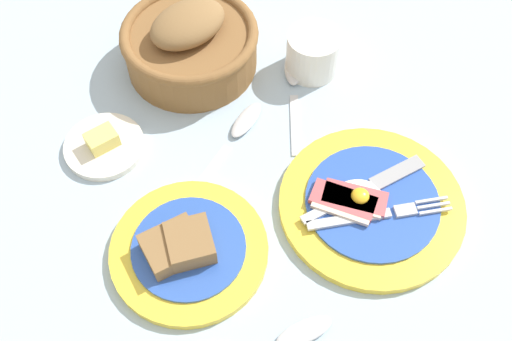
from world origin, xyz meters
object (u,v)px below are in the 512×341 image
bread_plate (187,249)px  butter_dish (104,145)px  sugar_cup (313,52)px  teaspoon_by_saucer (236,134)px  breakfast_plate (370,205)px  teaspoon_near_cup (293,82)px  bread_basket (190,43)px

bread_plate → butter_dish: bearing=104.4°
sugar_cup → teaspoon_by_saucer: sugar_cup is taller
breakfast_plate → teaspoon_near_cup: size_ratio=1.30×
bread_plate → bread_basket: size_ratio=0.97×
sugar_cup → teaspoon_by_saucer: 0.17m
bread_basket → butter_dish: bearing=-149.0°
bread_plate → teaspoon_near_cup: size_ratio=1.06×
teaspoon_by_saucer → teaspoon_near_cup: bearing=-10.9°
bread_basket → teaspoon_near_cup: (0.12, -0.10, -0.04)m
bread_plate → sugar_cup: (0.28, 0.21, 0.02)m
bread_basket → teaspoon_near_cup: 0.16m
teaspoon_near_cup → teaspoon_by_saucer: bearing=139.3°
sugar_cup → teaspoon_near_cup: sugar_cup is taller
teaspoon_by_saucer → bread_basket: bearing=57.0°
breakfast_plate → teaspoon_by_saucer: breakfast_plate is taller
sugar_cup → butter_dish: 0.33m
sugar_cup → bread_basket: bearing=153.6°
breakfast_plate → sugar_cup: sugar_cup is taller
breakfast_plate → butter_dish: 0.37m
bread_basket → sugar_cup: bearing=-26.4°
sugar_cup → teaspoon_by_saucer: size_ratio=0.47×
butter_dish → teaspoon_by_saucer: butter_dish is taller
teaspoon_by_saucer → teaspoon_near_cup: same height
bread_plate → bread_basket: (0.12, 0.29, 0.03)m
bread_basket → teaspoon_near_cup: size_ratio=1.09×
breakfast_plate → butter_dish: bearing=141.4°
sugar_cup → teaspoon_near_cup: (-0.04, -0.02, -0.03)m
bread_basket → butter_dish: 0.20m
butter_dish → teaspoon_near_cup: (0.29, 0.00, -0.00)m
teaspoon_by_saucer → bread_plate: bearing=-167.3°
bread_plate → breakfast_plate: bearing=-8.2°
teaspoon_near_cup → bread_basket: bearing=75.2°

